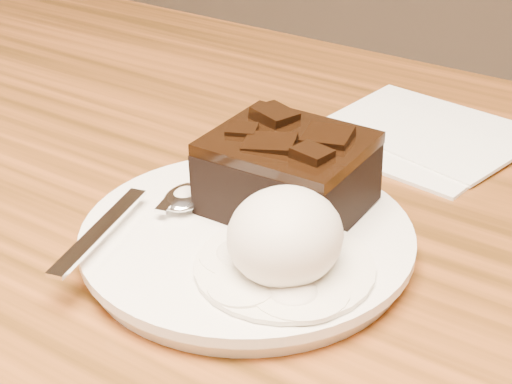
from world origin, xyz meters
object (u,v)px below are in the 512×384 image
Objects in this scene: spoon at (186,199)px; napkin at (417,133)px; brownie at (288,177)px; ice_cream_scoop at (285,236)px; plate at (247,242)px.

spoon reaches higher than napkin.
ice_cream_scoop is (0.04, -0.06, 0.00)m from brownie.
ice_cream_scoop reaches higher than brownie.
brownie reaches higher than plate.
ice_cream_scoop is at bearing -59.26° from brownie.
plate is 0.05m from spoon.
brownie reaches higher than napkin.
napkin is (0.01, 0.18, -0.04)m from brownie.
ice_cream_scoop is at bearing -28.89° from plate.
spoon is (-0.05, 0.00, 0.01)m from plate.
napkin is (0.07, 0.22, -0.02)m from spoon.
brownie is 0.61× the size of spoon.
napkin is at bearing 95.59° from ice_cream_scoop.
spoon is (-0.06, -0.04, -0.02)m from brownie.
spoon is at bearing -148.07° from brownie.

